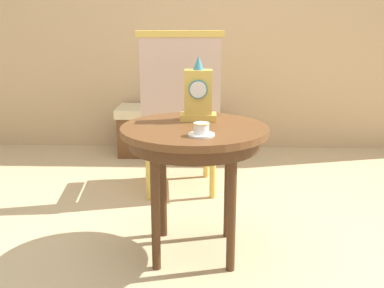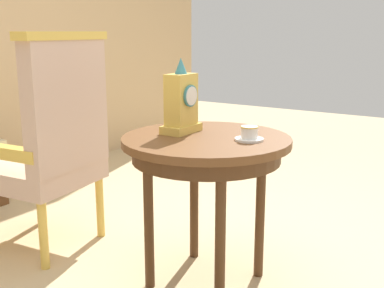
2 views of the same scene
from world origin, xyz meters
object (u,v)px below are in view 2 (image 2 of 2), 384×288
(side_table, at_px, (206,154))
(armchair, at_px, (52,140))
(mantel_clock, at_px, (181,103))
(teacup_left, at_px, (249,134))

(side_table, bearing_deg, armchair, 98.34)
(armchair, bearing_deg, mantel_clock, -78.84)
(side_table, distance_m, mantel_clock, 0.26)
(side_table, relative_size, armchair, 0.65)
(mantel_clock, bearing_deg, teacup_left, -86.44)
(teacup_left, xyz_separation_m, mantel_clock, (-0.02, 0.33, 0.11))
(teacup_left, height_order, mantel_clock, mantel_clock)
(mantel_clock, bearing_deg, armchair, 101.16)
(teacup_left, distance_m, mantel_clock, 0.35)
(side_table, relative_size, mantel_clock, 2.21)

